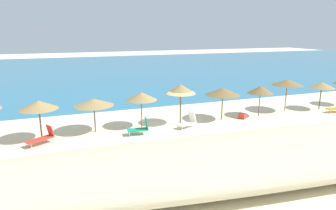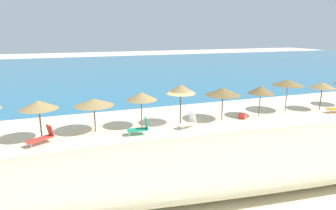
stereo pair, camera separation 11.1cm
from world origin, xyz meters
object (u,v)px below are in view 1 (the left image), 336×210
(beach_umbrella_5, at_px, (181,89))
(lounge_chair_3, at_px, (43,137))
(beach_umbrella_4, at_px, (141,96))
(cooler_box, at_px, (242,116))
(beach_umbrella_3, at_px, (94,102))
(beach_umbrella_9, at_px, (322,85))
(beach_umbrella_2, at_px, (38,105))
(lounge_chair_2, at_px, (188,121))
(beach_umbrella_7, at_px, (260,90))
(beach_umbrella_6, at_px, (223,92))
(beach_umbrella_8, at_px, (287,82))
(lounge_chair_0, at_px, (140,128))

(beach_umbrella_5, distance_m, lounge_chair_3, 9.74)
(beach_umbrella_4, height_order, cooler_box, beach_umbrella_4)
(beach_umbrella_3, xyz_separation_m, beach_umbrella_9, (19.32, -0.59, 0.08))
(beach_umbrella_2, height_order, beach_umbrella_3, beach_umbrella_2)
(lounge_chair_3, bearing_deg, beach_umbrella_5, -116.60)
(lounge_chair_3, bearing_deg, lounge_chair_2, -122.24)
(beach_umbrella_7, distance_m, beach_umbrella_9, 6.39)
(beach_umbrella_6, bearing_deg, cooler_box, -11.80)
(beach_umbrella_4, bearing_deg, beach_umbrella_6, -2.92)
(beach_umbrella_3, height_order, beach_umbrella_8, beach_umbrella_8)
(lounge_chair_2, distance_m, cooler_box, 4.95)
(beach_umbrella_5, bearing_deg, lounge_chair_3, -174.91)
(beach_umbrella_2, distance_m, lounge_chair_3, 1.99)
(beach_umbrella_5, relative_size, beach_umbrella_7, 1.19)
(beach_umbrella_2, xyz_separation_m, beach_umbrella_5, (9.54, 0.11, 0.35))
(beach_umbrella_4, distance_m, lounge_chair_0, 2.42)
(beach_umbrella_3, relative_size, beach_umbrella_6, 0.99)
(beach_umbrella_3, bearing_deg, beach_umbrella_4, -1.36)
(beach_umbrella_6, bearing_deg, lounge_chair_2, -164.46)
(beach_umbrella_8, height_order, beach_umbrella_9, beach_umbrella_8)
(lounge_chair_0, relative_size, cooler_box, 2.78)
(beach_umbrella_3, bearing_deg, beach_umbrella_8, 0.14)
(lounge_chair_2, bearing_deg, beach_umbrella_4, 48.18)
(beach_umbrella_2, xyz_separation_m, beach_umbrella_6, (13.02, 0.08, -0.07))
(beach_umbrella_6, relative_size, beach_umbrella_9, 1.10)
(beach_umbrella_7, bearing_deg, beach_umbrella_8, 11.41)
(lounge_chair_2, relative_size, lounge_chair_3, 0.93)
(beach_umbrella_8, xyz_separation_m, lounge_chair_3, (-19.41, -1.25, -2.03))
(beach_umbrella_4, xyz_separation_m, beach_umbrella_5, (2.87, -0.29, 0.37))
(beach_umbrella_7, relative_size, lounge_chair_2, 1.59)
(lounge_chair_3, xyz_separation_m, cooler_box, (14.58, 0.47, -0.24))
(beach_umbrella_8, height_order, lounge_chair_2, beach_umbrella_8)
(lounge_chair_2, distance_m, lounge_chair_3, 9.67)
(beach_umbrella_8, distance_m, lounge_chair_0, 13.59)
(beach_umbrella_8, distance_m, beach_umbrella_9, 3.28)
(beach_umbrella_7, height_order, lounge_chair_2, beach_umbrella_7)
(cooler_box, bearing_deg, beach_umbrella_9, 1.15)
(beach_umbrella_3, height_order, beach_umbrella_7, beach_umbrella_7)
(beach_umbrella_6, distance_m, lounge_chair_0, 7.18)
(beach_umbrella_2, bearing_deg, lounge_chair_2, -4.82)
(beach_umbrella_2, bearing_deg, beach_umbrella_8, 1.54)
(lounge_chair_0, relative_size, lounge_chair_3, 0.85)
(beach_umbrella_7, relative_size, beach_umbrella_9, 1.04)
(beach_umbrella_4, relative_size, lounge_chair_2, 1.63)
(beach_umbrella_4, height_order, beach_umbrella_5, beach_umbrella_5)
(lounge_chair_0, bearing_deg, lounge_chair_2, -79.13)
(beach_umbrella_6, height_order, lounge_chair_3, beach_umbrella_6)
(beach_umbrella_5, xyz_separation_m, beach_umbrella_6, (3.48, -0.03, -0.42))
(beach_umbrella_9, distance_m, lounge_chair_0, 16.66)
(beach_umbrella_2, height_order, lounge_chair_3, beach_umbrella_2)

